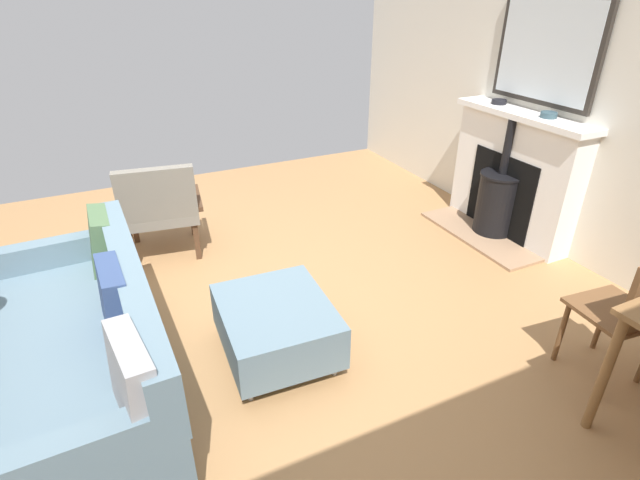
% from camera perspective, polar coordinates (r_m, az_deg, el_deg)
% --- Properties ---
extents(ground_plane, '(5.76, 5.96, 0.01)m').
position_cam_1_polar(ground_plane, '(3.50, -9.97, -9.09)').
color(ground_plane, '#A87A4C').
extents(wall_left, '(0.12, 5.96, 2.78)m').
position_cam_1_polar(wall_left, '(4.51, 27.59, 16.22)').
color(wall_left, silver).
rests_on(wall_left, ground).
extents(fireplace, '(0.63, 1.36, 1.13)m').
position_cam_1_polar(fireplace, '(4.70, 21.50, 6.45)').
color(fireplace, '#9E7A5B').
rests_on(fireplace, ground).
extents(mirror_over_mantel, '(0.04, 1.01, 0.84)m').
position_cam_1_polar(mirror_over_mantel, '(4.55, 25.29, 19.61)').
color(mirror_over_mantel, '#2D2823').
extents(mantel_bowl_near, '(0.13, 0.13, 0.04)m').
position_cam_1_polar(mantel_bowl_near, '(4.77, 20.45, 15.13)').
color(mantel_bowl_near, black).
rests_on(mantel_bowl_near, fireplace).
extents(mantel_bowl_far, '(0.13, 0.13, 0.05)m').
position_cam_1_polar(mantel_bowl_far, '(4.41, 25.48, 13.28)').
color(mantel_bowl_far, '#334C56').
rests_on(mantel_bowl_far, fireplace).
extents(sofa, '(0.91, 1.87, 0.84)m').
position_cam_1_polar(sofa, '(2.93, -26.16, -11.59)').
color(sofa, '#B2B2B7').
rests_on(sofa, ground).
extents(ottoman, '(0.69, 0.80, 0.38)m').
position_cam_1_polar(ottoman, '(3.02, -5.22, -9.96)').
color(ottoman, '#B2B2B7').
rests_on(ottoman, ground).
extents(armchair_accent, '(0.75, 0.66, 0.85)m').
position_cam_1_polar(armchair_accent, '(4.18, -18.50, 3.84)').
color(armchair_accent, '#4C3321').
rests_on(armchair_accent, ground).
extents(dining_chair_near_fireplace, '(0.44, 0.44, 0.86)m').
position_cam_1_polar(dining_chair_near_fireplace, '(3.16, 32.91, -6.95)').
color(dining_chair_near_fireplace, brown).
rests_on(dining_chair_near_fireplace, ground).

